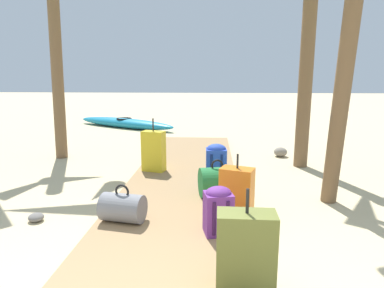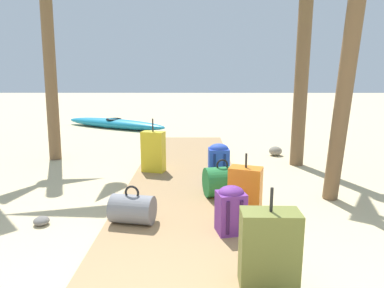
% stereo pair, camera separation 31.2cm
% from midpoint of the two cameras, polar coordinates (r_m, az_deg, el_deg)
% --- Properties ---
extents(ground_plane, '(60.00, 60.00, 0.00)m').
position_cam_midpoint_polar(ground_plane, '(4.77, -0.23, -9.05)').
color(ground_plane, '#D1BA8C').
extents(boardwalk, '(1.67, 7.19, 0.08)m').
position_cam_midpoint_polar(boardwalk, '(5.44, 0.27, -6.02)').
color(boardwalk, '#9E7A51').
rests_on(boardwalk, ground).
extents(backpack_blue, '(0.31, 0.28, 0.61)m').
position_cam_midpoint_polar(backpack_blue, '(5.04, 5.85, -3.24)').
color(backpack_blue, '#2847B7').
rests_on(backpack_blue, boardwalk).
extents(suitcase_yellow, '(0.41, 0.29, 0.90)m').
position_cam_midpoint_polar(suitcase_yellow, '(5.73, -4.91, -1.21)').
color(suitcase_yellow, gold).
rests_on(suitcase_yellow, boardwalk).
extents(suitcase_orange, '(0.42, 0.34, 0.72)m').
position_cam_midpoint_polar(suitcase_orange, '(3.99, 9.77, -7.89)').
color(suitcase_orange, orange).
rests_on(suitcase_orange, boardwalk).
extents(suitcase_olive, '(0.44, 0.24, 0.79)m').
position_cam_midpoint_polar(suitcase_olive, '(2.71, 12.44, -17.15)').
color(suitcase_olive, olive).
rests_on(suitcase_olive, boardwalk).
extents(duffel_bag_grey, '(0.51, 0.40, 0.43)m').
position_cam_midpoint_polar(duffel_bag_grey, '(3.85, -9.25, -10.50)').
color(duffel_bag_grey, slate).
rests_on(duffel_bag_grey, boardwalk).
extents(backpack_purple, '(0.32, 0.30, 0.50)m').
position_cam_midpoint_polar(backpack_purple, '(3.52, 7.01, -10.80)').
color(backpack_purple, '#6B2D84').
rests_on(backpack_purple, boardwalk).
extents(duffel_bag_green, '(0.53, 0.48, 0.51)m').
position_cam_midpoint_polar(duffel_bag_green, '(4.56, 6.18, -6.35)').
color(duffel_bag_green, '#237538').
rests_on(duffel_bag_green, boardwalk).
extents(kayak, '(3.78, 2.49, 0.32)m').
position_cam_midpoint_polar(kayak, '(11.34, -10.53, 3.51)').
color(kayak, teal).
rests_on(kayak, ground).
extents(rock_right_mid, '(0.35, 0.35, 0.20)m').
position_cam_midpoint_polar(rock_right_mid, '(7.40, 15.81, -1.31)').
color(rock_right_mid, gray).
rests_on(rock_right_mid, ground).
extents(rock_left_far, '(0.25, 0.25, 0.09)m').
position_cam_midpoint_polar(rock_left_far, '(4.37, -22.84, -11.29)').
color(rock_left_far, slate).
rests_on(rock_left_far, ground).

